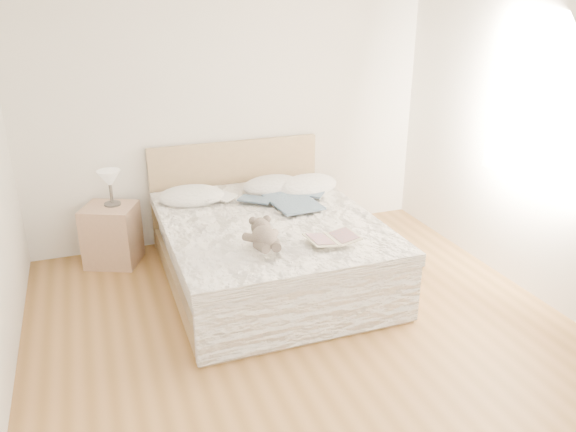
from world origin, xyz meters
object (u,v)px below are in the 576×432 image
at_px(childrens_book, 332,239).
at_px(teddy_bear, 265,246).
at_px(bed, 267,246).
at_px(photo_book, 215,198).
at_px(table_lamp, 110,181).
at_px(nightstand, 112,235).

distance_m(childrens_book, teddy_bear, 0.53).
distance_m(bed, photo_book, 0.66).
bearing_deg(teddy_bear, table_lamp, 123.60).
bearing_deg(bed, photo_book, 125.50).
bearing_deg(childrens_book, photo_book, 114.49).
distance_m(nightstand, table_lamp, 0.52).
xyz_separation_m(nightstand, teddy_bear, (1.01, -1.47, 0.37)).
relative_size(table_lamp, childrens_book, 0.82).
xyz_separation_m(bed, childrens_book, (0.29, -0.72, 0.32)).
bearing_deg(teddy_bear, photo_book, 95.46).
distance_m(table_lamp, teddy_bear, 1.79).
xyz_separation_m(photo_book, teddy_bear, (0.10, -1.17, 0.02)).
height_order(bed, photo_book, bed).
bearing_deg(childrens_book, nightstand, 132.62).
bearing_deg(nightstand, table_lamp, 37.15).
relative_size(nightstand, teddy_bear, 1.64).
bearing_deg(table_lamp, teddy_bear, -57.12).
height_order(photo_book, childrens_book, same).
xyz_separation_m(photo_book, childrens_book, (0.62, -1.19, 0.00)).
bearing_deg(nightstand, teddy_bear, -55.56).
relative_size(bed, nightstand, 3.83).
xyz_separation_m(table_lamp, childrens_book, (1.50, -1.52, -0.16)).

